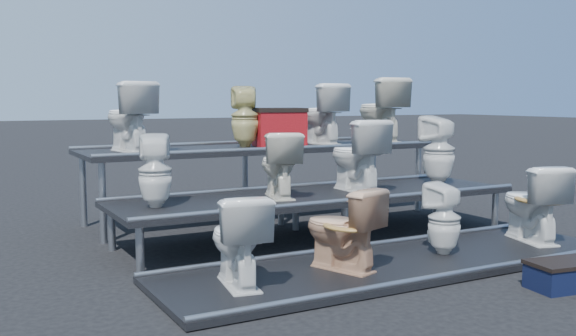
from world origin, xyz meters
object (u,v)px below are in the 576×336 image
step_stool (564,277)px  red_crate (279,129)px  toilet_0 (237,239)px  toilet_3 (532,203)px  toilet_9 (245,116)px  toilet_10 (321,114)px  toilet_8 (129,117)px  toilet_6 (356,155)px  toilet_11 (380,110)px  toilet_4 (155,171)px  toilet_2 (444,219)px  toilet_7 (439,150)px  toilet_1 (342,228)px  toilet_5 (279,165)px

step_stool → red_crate: bearing=106.6°
toilet_0 → toilet_3: 3.08m
toilet_9 → toilet_10: size_ratio=0.96×
toilet_8 → red_crate: toilet_8 is taller
toilet_6 → toilet_11: (1.27, 1.30, 0.44)m
step_stool → toilet_10: bearing=96.8°
toilet_4 → toilet_6: toilet_6 is taller
toilet_2 → step_stool: (0.21, -1.08, -0.28)m
toilet_2 → toilet_3: bearing=172.5°
toilet_8 → step_stool: toilet_8 is taller
toilet_3 → toilet_0: bearing=15.7°
red_crate → toilet_4: bearing=-134.9°
toilet_3 → step_stool: size_ratio=1.45×
toilet_11 → step_stool: size_ratio=1.61×
toilet_7 → step_stool: toilet_7 is taller
toilet_4 → toilet_11: size_ratio=0.79×
toilet_10 → toilet_1: bearing=62.1°
toilet_4 → toilet_5: toilet_4 is taller
toilet_0 → toilet_11: size_ratio=0.83×
toilet_5 → toilet_9: bearing=-85.2°
toilet_10 → toilet_4: bearing=27.7°
toilet_1 → toilet_5: bearing=-114.5°
toilet_6 → red_crate: bearing=-75.6°
toilet_2 → toilet_10: (0.32, 2.60, 0.86)m
toilet_2 → toilet_11: bearing=-122.8°
toilet_11 → red_crate: bearing=9.3°
toilet_0 → toilet_4: (-0.21, 1.30, 0.39)m
toilet_6 → toilet_9: (-0.67, 1.30, 0.38)m
toilet_0 → red_crate: 3.10m
toilet_11 → red_crate: size_ratio=1.47×
toilet_9 → step_stool: toilet_9 is taller
toilet_7 → toilet_11: size_ratio=0.94×
toilet_10 → toilet_7: bearing=120.7°
toilet_11 → toilet_8: bearing=6.4°
toilet_10 → toilet_11: (0.91, 0.00, 0.04)m
toilet_6 → toilet_9: 1.51m
toilet_7 → toilet_2: bearing=40.8°
toilet_1 → toilet_6: bearing=-147.7°
toilet_6 → toilet_4: bearing=2.3°
toilet_1 → toilet_5: (0.12, 1.30, 0.39)m
toilet_2 → toilet_9: 2.82m
toilet_3 → toilet_4: (-3.29, 1.30, 0.36)m
toilet_7 → toilet_6: bearing=-9.3°
toilet_8 → red_crate: 1.78m
toilet_4 → red_crate: bearing=-130.3°
toilet_6 → toilet_9: size_ratio=1.05×
toilet_4 → toilet_11: toilet_11 is taller
toilet_2 → toilet_10: 2.76m
toilet_9 → toilet_4: bearing=60.0°
toilet_8 → toilet_1: bearing=103.9°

